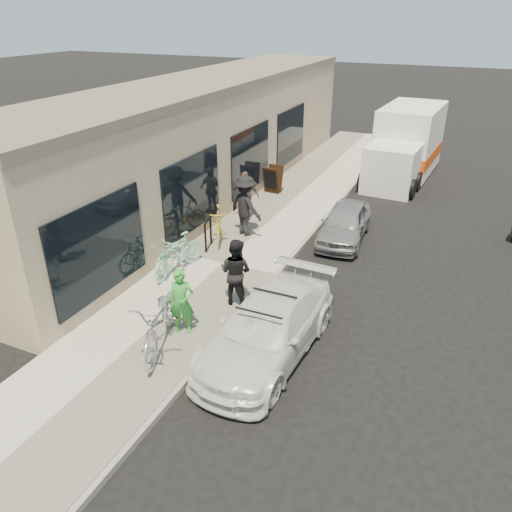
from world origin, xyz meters
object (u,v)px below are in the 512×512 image
(cruiser_bike_b, at_px, (172,256))
(cruiser_bike_c, at_px, (219,224))
(sandwich_board, at_px, (273,179))
(man_standing, at_px, (236,272))
(sedan_white, at_px, (268,328))
(bystander_b, at_px, (245,195))
(bike_rack, at_px, (208,231))
(moving_truck, at_px, (406,146))
(sedan_silver, at_px, (345,223))
(tandem_bike, at_px, (161,320))
(woman_rider, at_px, (181,302))
(cruiser_bike_a, at_px, (179,252))
(bystander_a, at_px, (246,206))

(cruiser_bike_b, xyz_separation_m, cruiser_bike_c, (0.12, 2.32, 0.04))
(sandwich_board, relative_size, man_standing, 0.61)
(sedan_white, height_order, bystander_b, bystander_b)
(bike_rack, distance_m, moving_truck, 10.61)
(bike_rack, relative_size, sedan_silver, 0.28)
(cruiser_bike_b, bearing_deg, tandem_bike, -65.64)
(woman_rider, bearing_deg, cruiser_bike_b, 104.08)
(sedan_silver, height_order, cruiser_bike_a, cruiser_bike_a)
(sedan_white, bearing_deg, tandem_bike, -154.73)
(sandwich_board, xyz_separation_m, man_standing, (2.22, -7.56, 0.31))
(sedan_silver, distance_m, bystander_a, 3.05)
(bystander_a, height_order, bystander_b, bystander_a)
(bike_rack, xyz_separation_m, sedan_white, (3.40, -3.63, -0.07))
(sandwich_board, relative_size, moving_truck, 0.17)
(cruiser_bike_b, bearing_deg, cruiser_bike_c, 82.42)
(moving_truck, bearing_deg, bike_rack, -107.89)
(bike_rack, bearing_deg, cruiser_bike_b, -94.35)
(sedan_white, distance_m, man_standing, 1.90)
(moving_truck, xyz_separation_m, cruiser_bike_c, (-3.87, -9.22, -0.59))
(cruiser_bike_c, height_order, bystander_b, bystander_b)
(cruiser_bike_b, relative_size, cruiser_bike_c, 1.06)
(cruiser_bike_c, bearing_deg, sedan_white, -78.83)
(cruiser_bike_a, bearing_deg, tandem_bike, -49.07)
(tandem_bike, relative_size, woman_rider, 1.57)
(man_standing, distance_m, cruiser_bike_a, 2.32)
(moving_truck, xyz_separation_m, cruiser_bike_b, (-3.99, -11.54, -0.63))
(woman_rider, relative_size, bystander_a, 0.80)
(bike_rack, relative_size, cruiser_bike_a, 0.54)
(cruiser_bike_c, relative_size, bystander_b, 1.04)
(sedan_silver, distance_m, cruiser_bike_b, 5.41)
(tandem_bike, bearing_deg, bystander_b, 82.23)
(bike_rack, bearing_deg, sandwich_board, 91.79)
(bystander_b, bearing_deg, man_standing, -79.56)
(cruiser_bike_c, distance_m, bystander_b, 1.86)
(woman_rider, xyz_separation_m, cruiser_bike_c, (-1.54, 4.52, -0.24))
(bike_rack, xyz_separation_m, cruiser_bike_b, (-0.13, -1.67, -0.07))
(bystander_a, bearing_deg, bystander_b, -40.83)
(moving_truck, distance_m, cruiser_bike_b, 12.22)
(man_standing, height_order, cruiser_bike_b, man_standing)
(cruiser_bike_b, bearing_deg, sedan_silver, 45.63)
(bike_rack, bearing_deg, sedan_white, -46.85)
(moving_truck, distance_m, cruiser_bike_c, 10.01)
(sandwich_board, bearing_deg, cruiser_bike_a, -84.88)
(sedan_silver, xyz_separation_m, cruiser_bike_c, (-3.34, -1.84, 0.11))
(cruiser_bike_a, xyz_separation_m, cruiser_bike_b, (-0.06, -0.21, -0.03))
(sedan_white, bearing_deg, sandwich_board, 114.82)
(cruiser_bike_a, bearing_deg, bystander_b, 103.85)
(man_standing, relative_size, bystander_a, 0.88)
(bike_rack, bearing_deg, cruiser_bike_a, -92.60)
(bike_rack, distance_m, cruiser_bike_a, 1.46)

